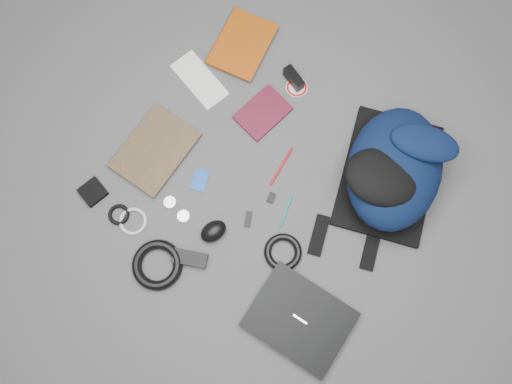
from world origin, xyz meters
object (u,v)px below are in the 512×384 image
Objects in this scene: power_brick at (190,258)px; pouch at (93,192)px; backpack at (394,169)px; comic_book at (132,134)px; laptop at (300,319)px; dvd_case at (263,113)px; mouse at (213,231)px; compact_camera at (294,78)px; textbook_red at (219,35)px.

power_brick is 1.47× the size of pouch.
backpack is 1.70× the size of comic_book.
laptop is 2.72× the size of power_brick.
comic_book is at bearing 127.30° from power_brick.
backpack is 0.94m from comic_book.
pouch is (-0.42, -0.00, -0.00)m from power_brick.
power_brick reaches higher than dvd_case.
dvd_case is 2.33× the size of pouch.
laptop reaches higher than dvd_case.
laptop is at bearing 10.22° from mouse.
mouse is 0.12m from power_brick.
comic_book is 3.16× the size of compact_camera.
textbook_red is 0.86m from power_brick.
power_brick is at bearing 0.41° from pouch.
compact_camera is at bearing 54.47° from comic_book.
power_brick is at bearing -63.63° from compact_camera.
pouch is at bearing -107.54° from dvd_case.
dvd_case is at bearing 132.22° from laptop.
power_brick is at bearing -175.61° from laptop.
mouse is (0.11, -0.47, 0.02)m from dvd_case.
laptop is 0.75m from dvd_case.
laptop is 3.49× the size of compact_camera.
mouse is at bearing 59.67° from power_brick.
compact_camera is (0.02, 0.17, 0.02)m from dvd_case.
comic_book is 0.63m from compact_camera.
compact_camera reaches higher than mouse.
pouch is (0.02, -0.25, -0.00)m from comic_book.
compact_camera is 0.64m from mouse.
compact_camera is at bearing 64.96° from pouch.
textbook_red is at bearing 153.64° from backpack.
compact_camera is (0.34, 0.00, 0.01)m from textbook_red.
comic_book is at bearing -102.76° from textbook_red.
compact_camera is at bearing 118.72° from mouse.
laptop is at bearing -107.15° from backpack.
mouse is (-0.40, -0.52, -0.08)m from backpack.
comic_book is (-0.85, -0.39, -0.09)m from backpack.
power_brick is (0.44, -0.25, 0.00)m from comic_book.
dvd_case is 0.17m from compact_camera.
laptop is at bearing 3.02° from pouch.
comic_book is 0.49m from dvd_case.
textbook_red is 0.76m from mouse.
dvd_case is at bearing 44.74° from comic_book.
compact_camera is at bearing 123.29° from laptop.
laptop is at bearing -12.89° from comic_book.
textbook_red is at bearing 144.85° from mouse.
backpack is 0.66m from mouse.
compact_camera is 0.78× the size of power_brick.
comic_book is (-0.86, 0.21, -0.00)m from laptop.
backpack is 1.06m from pouch.
comic_book is at bearing -123.88° from dvd_case.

